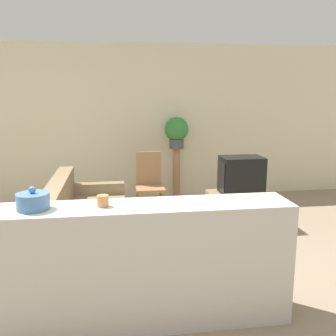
{
  "coord_description": "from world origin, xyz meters",
  "views": [
    {
      "loc": [
        -0.01,
        -3.19,
        1.85
      ],
      "look_at": [
        0.71,
        1.76,
        0.85
      ],
      "focal_mm": 40.0,
      "sensor_mm": 36.0,
      "label": 1
    }
  ],
  "objects_px": {
    "couch": "(86,221)",
    "potted_plant": "(177,131)",
    "television": "(241,175)",
    "decorative_bowl": "(33,201)",
    "wooden_chair": "(149,181)"
  },
  "relations": [
    {
      "from": "potted_plant",
      "to": "decorative_bowl",
      "type": "xyz_separation_m",
      "value": [
        -1.67,
        -3.5,
        -0.16
      ]
    },
    {
      "from": "decorative_bowl",
      "to": "couch",
      "type": "bearing_deg",
      "value": 82.62
    },
    {
      "from": "potted_plant",
      "to": "decorative_bowl",
      "type": "height_order",
      "value": "potted_plant"
    },
    {
      "from": "couch",
      "to": "wooden_chair",
      "type": "xyz_separation_m",
      "value": [
        0.91,
        1.15,
        0.22
      ]
    },
    {
      "from": "couch",
      "to": "potted_plant",
      "type": "relative_size",
      "value": 3.29
    },
    {
      "from": "wooden_chair",
      "to": "potted_plant",
      "type": "height_order",
      "value": "potted_plant"
    },
    {
      "from": "decorative_bowl",
      "to": "potted_plant",
      "type": "bearing_deg",
      "value": 64.48
    },
    {
      "from": "television",
      "to": "wooden_chair",
      "type": "bearing_deg",
      "value": 148.82
    },
    {
      "from": "wooden_chair",
      "to": "potted_plant",
      "type": "bearing_deg",
      "value": 48.19
    },
    {
      "from": "wooden_chair",
      "to": "potted_plant",
      "type": "xyz_separation_m",
      "value": [
        0.53,
        0.59,
        0.72
      ]
    },
    {
      "from": "television",
      "to": "potted_plant",
      "type": "relative_size",
      "value": 1.1
    },
    {
      "from": "television",
      "to": "decorative_bowl",
      "type": "distance_m",
      "value": 3.23
    },
    {
      "from": "potted_plant",
      "to": "television",
      "type": "bearing_deg",
      "value": -62.27
    },
    {
      "from": "couch",
      "to": "television",
      "type": "distance_m",
      "value": 2.22
    },
    {
      "from": "wooden_chair",
      "to": "television",
      "type": "bearing_deg",
      "value": -31.18
    }
  ]
}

